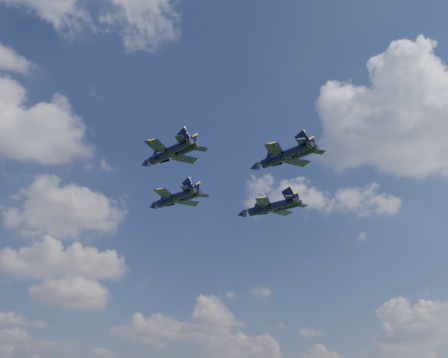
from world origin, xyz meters
TOP-DOWN VIEW (x-y plane):
  - jet_lead at (-4.63, 10.22)m, footprint 11.99×16.58m
  - jet_left at (-13.36, -9.54)m, footprint 11.12×15.45m
  - jet_right at (16.59, 4.82)m, footprint 12.89×17.40m
  - jet_slot at (7.32, -16.05)m, footprint 11.76×16.29m

SIDE VIEW (x-z plane):
  - jet_right at x=16.59m, z-range 57.29..61.50m
  - jet_lead at x=-4.63m, z-range 57.74..61.68m
  - jet_left at x=-13.36m, z-range 58.28..61.94m
  - jet_slot at x=7.32m, z-range 59.21..63.06m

